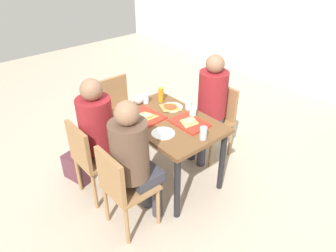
% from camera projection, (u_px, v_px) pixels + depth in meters
% --- Properties ---
extents(ground_plane, '(10.00, 10.00, 0.02)m').
position_uv_depth(ground_plane, '(168.00, 177.00, 3.54)').
color(ground_plane, '#B7A893').
extents(back_wall, '(10.00, 0.10, 2.80)m').
position_uv_depth(back_wall, '(336.00, 7.00, 4.57)').
color(back_wall, silver).
rests_on(back_wall, ground_plane).
extents(main_table, '(1.10, 0.73, 0.74)m').
position_uv_depth(main_table, '(168.00, 129.00, 3.21)').
color(main_table, brown).
rests_on(main_table, ground_plane).
extents(chair_near_left, '(0.40, 0.40, 0.86)m').
position_uv_depth(chair_near_left, '(90.00, 156.00, 3.04)').
color(chair_near_left, '#9E7247').
rests_on(chair_near_left, ground_plane).
extents(chair_near_right, '(0.40, 0.40, 0.86)m').
position_uv_depth(chair_near_right, '(122.00, 185.00, 2.68)').
color(chair_near_right, '#9E7247').
rests_on(chair_near_right, ground_plane).
extents(chair_far_side, '(0.40, 0.40, 0.86)m').
position_uv_depth(chair_far_side, '(217.00, 116.00, 3.69)').
color(chair_far_side, '#9E7247').
rests_on(chair_far_side, ground_plane).
extents(chair_left_end, '(0.40, 0.40, 0.86)m').
position_uv_depth(chair_left_end, '(119.00, 107.00, 3.87)').
color(chair_left_end, '#9E7247').
rests_on(chair_left_end, ground_plane).
extents(person_in_red, '(0.32, 0.42, 1.27)m').
position_uv_depth(person_in_red, '(100.00, 129.00, 2.98)').
color(person_in_red, '#383842').
rests_on(person_in_red, ground_plane).
extents(person_in_brown_jacket, '(0.32, 0.42, 1.27)m').
position_uv_depth(person_in_brown_jacket, '(134.00, 156.00, 2.63)').
color(person_in_brown_jacket, '#383842').
rests_on(person_in_brown_jacket, ground_plane).
extents(person_far_side, '(0.32, 0.42, 1.27)m').
position_uv_depth(person_far_side, '(210.00, 101.00, 3.48)').
color(person_far_side, '#383842').
rests_on(person_far_side, ground_plane).
extents(tray_red_near, '(0.38, 0.29, 0.02)m').
position_uv_depth(tray_red_near, '(146.00, 116.00, 3.20)').
color(tray_red_near, red).
rests_on(tray_red_near, main_table).
extents(tray_red_far, '(0.36, 0.26, 0.02)m').
position_uv_depth(tray_red_far, '(189.00, 123.00, 3.08)').
color(tray_red_far, red).
rests_on(tray_red_far, main_table).
extents(paper_plate_center, '(0.22, 0.22, 0.01)m').
position_uv_depth(paper_plate_center, '(172.00, 107.00, 3.36)').
color(paper_plate_center, white).
rests_on(paper_plate_center, main_table).
extents(paper_plate_near_edge, '(0.22, 0.22, 0.01)m').
position_uv_depth(paper_plate_near_edge, '(163.00, 133.00, 2.93)').
color(paper_plate_near_edge, white).
rests_on(paper_plate_near_edge, main_table).
extents(pizza_slice_a, '(0.25, 0.26, 0.02)m').
position_uv_depth(pizza_slice_a, '(145.00, 116.00, 3.17)').
color(pizza_slice_a, '#C68C47').
rests_on(pizza_slice_a, tray_red_near).
extents(pizza_slice_b, '(0.21, 0.22, 0.02)m').
position_uv_depth(pizza_slice_b, '(189.00, 121.00, 3.08)').
color(pizza_slice_b, '#DBAD60').
rests_on(pizza_slice_b, tray_red_far).
extents(pizza_slice_c, '(0.25, 0.22, 0.02)m').
position_uv_depth(pizza_slice_c, '(170.00, 107.00, 3.34)').
color(pizza_slice_c, '#C68C47').
rests_on(pizza_slice_c, paper_plate_center).
extents(plastic_cup_a, '(0.07, 0.07, 0.10)m').
position_uv_depth(plastic_cup_a, '(189.00, 105.00, 3.31)').
color(plastic_cup_a, white).
rests_on(plastic_cup_a, main_table).
extents(plastic_cup_b, '(0.07, 0.07, 0.10)m').
position_uv_depth(plastic_cup_b, '(144.00, 127.00, 2.93)').
color(plastic_cup_b, white).
rests_on(plastic_cup_b, main_table).
extents(plastic_cup_c, '(0.07, 0.07, 0.10)m').
position_uv_depth(plastic_cup_c, '(146.00, 99.00, 3.44)').
color(plastic_cup_c, white).
rests_on(plastic_cup_c, main_table).
extents(plastic_cup_d, '(0.07, 0.07, 0.10)m').
position_uv_depth(plastic_cup_d, '(193.00, 112.00, 3.18)').
color(plastic_cup_d, white).
rests_on(plastic_cup_d, main_table).
extents(soda_can, '(0.07, 0.07, 0.12)m').
position_uv_depth(soda_can, '(203.00, 133.00, 2.83)').
color(soda_can, '#B7BCC6').
rests_on(soda_can, main_table).
extents(condiment_bottle, '(0.06, 0.06, 0.16)m').
position_uv_depth(condiment_bottle, '(161.00, 95.00, 3.45)').
color(condiment_bottle, orange).
rests_on(condiment_bottle, main_table).
extents(foil_bundle, '(0.10, 0.10, 0.10)m').
position_uv_depth(foil_bundle, '(139.00, 100.00, 3.41)').
color(foil_bundle, silver).
rests_on(foil_bundle, main_table).
extents(handbag, '(0.35, 0.24, 0.28)m').
position_uv_depth(handbag, '(78.00, 168.00, 3.44)').
color(handbag, '#592D38').
rests_on(handbag, ground_plane).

